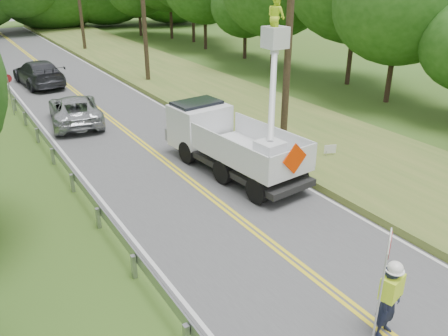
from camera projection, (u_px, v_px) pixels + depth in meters
ground at (353, 308)px, 11.24m from camera, size 140.00×140.00×0.00m
road at (136, 139)px, 22.06m from camera, size 7.20×96.00×0.03m
guardrail at (44, 138)px, 20.58m from camera, size 0.18×48.00×0.77m
utility_poles at (194, 14)px, 24.66m from camera, size 1.60×43.30×10.00m
tall_grass_verge at (256, 113)px, 25.44m from camera, size 7.00×96.00×0.30m
flagger at (390, 297)px, 10.02m from camera, size 1.12×0.58×2.95m
bucket_truck at (224, 130)px, 18.69m from camera, size 4.23×6.95×6.65m
suv_silver at (75, 109)px, 23.94m from camera, size 3.28×5.59×1.46m
suv_darkgrey at (38, 73)px, 31.41m from camera, size 2.78×5.98×1.69m
stop_sign_permanent at (9, 89)px, 24.92m from camera, size 0.49×0.12×2.30m
yard_sign at (330, 150)px, 19.32m from camera, size 0.50×0.22×0.76m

